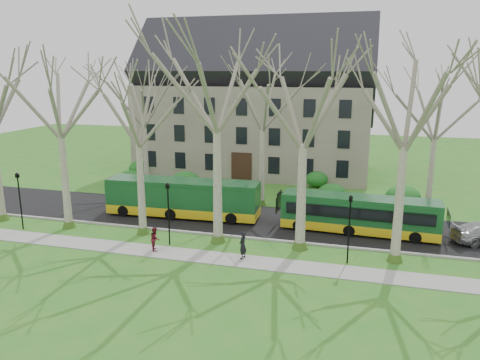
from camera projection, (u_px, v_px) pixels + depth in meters
name	position (u px, v px, depth m)	size (l,w,h in m)	color
ground	(257.00, 248.00, 31.70)	(120.00, 120.00, 0.00)	#2A7521
sidewalk	(248.00, 262.00, 29.35)	(70.00, 2.00, 0.06)	gray
road	(273.00, 222.00, 36.85)	(80.00, 8.00, 0.06)	black
curb	(262.00, 239.00, 33.09)	(80.00, 0.25, 0.14)	#A5A39E
building	(255.00, 102.00, 53.88)	(26.50, 12.20, 16.00)	slate
tree_row_verge	(259.00, 145.00, 30.36)	(49.00, 7.00, 14.00)	gray
tree_row_far	(272.00, 137.00, 40.97)	(33.00, 7.00, 12.00)	gray
lamp_row	(254.00, 216.00, 30.16)	(36.22, 0.22, 4.30)	black
hedges	(244.00, 182.00, 45.80)	(30.60, 8.60, 2.00)	#164F1C
bus_lead	(183.00, 198.00, 38.01)	(12.45, 2.59, 3.11)	#164D24
bus_follow	(359.00, 214.00, 34.23)	(11.21, 2.34, 2.80)	#164D24
pedestrian_a	(243.00, 245.00, 29.59)	(0.65, 0.43, 1.79)	black
pedestrian_b	(155.00, 239.00, 31.02)	(0.77, 0.60, 1.58)	maroon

